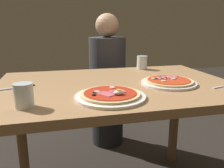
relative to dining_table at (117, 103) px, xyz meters
The scene contains 8 objects.
dining_table is the anchor object (origin of this frame).
pizza_foreground 0.29m from the dining_table, 111.08° to the right, with size 0.31×0.31×0.05m.
pizza_across_left 0.31m from the dining_table, 16.87° to the right, with size 0.29×0.29×0.03m.
water_glass_near 0.47m from the dining_table, 51.83° to the left, with size 0.07×0.07×0.09m.
water_glass_far 0.55m from the dining_table, 147.78° to the right, with size 0.08×0.08×0.10m.
fork 0.55m from the dining_table, 21.89° to the right, with size 0.15×0.06×0.00m.
knife 0.52m from the dining_table, behind, with size 0.19×0.08×0.01m.
diner_person 0.82m from the dining_table, 81.08° to the left, with size 0.32×0.32×1.18m.
Camera 1 is at (-0.32, -1.20, 1.10)m, focal length 37.85 mm.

